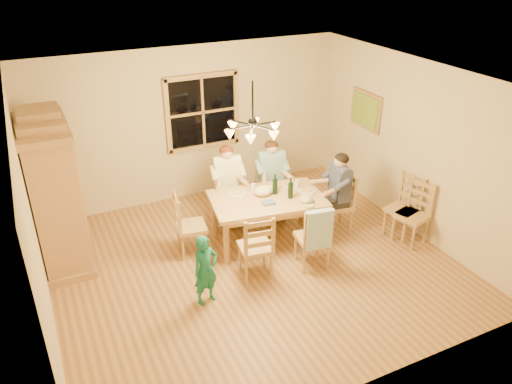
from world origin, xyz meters
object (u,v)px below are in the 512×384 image
chair_far_left (228,204)px  chair_end_left (192,235)px  adult_plaid_man (271,169)px  wine_bottle_b (291,188)px  chandelier (253,129)px  wine_bottle_a (275,184)px  chair_spare_back (401,218)px  dining_table (267,204)px  adult_woman (227,175)px  chair_near_right (312,247)px  armoire (55,195)px  adult_slate_man (339,183)px  child (205,270)px  chair_end_right (336,213)px  chair_spare_front (410,224)px  chair_far_right (271,198)px  chair_near_left (255,256)px

chair_far_left → chair_end_left: size_ratio=1.00×
adult_plaid_man → wine_bottle_b: 0.91m
chandelier → wine_bottle_b: size_ratio=2.33×
wine_bottle_a → chair_spare_back: bearing=-24.3°
dining_table → chair_end_left: bearing=171.0°
chandelier → dining_table: size_ratio=0.42×
adult_woman → chair_near_right: bearing=117.9°
armoire → chair_end_left: 2.00m
chair_far_left → adult_woman: bearing=106.1°
chandelier → adult_woman: chandelier is taller
adult_slate_man → adult_plaid_man: bearing=46.6°
child → chandelier: bearing=13.9°
dining_table → wine_bottle_a: (0.16, 0.06, 0.27)m
child → dining_table: bearing=20.8°
chair_near_right → adult_woman: (-0.58, 1.70, 0.54)m
armoire → chair_end_left: bearing=-21.0°
chair_end_right → child: (-2.52, -0.78, 0.19)m
chair_end_right → wine_bottle_b: size_ratio=3.00×
chair_near_right → chair_end_left: same height
chair_end_left → chair_spare_front: same height
chair_end_right → armoire: bearing=84.7°
armoire → adult_woman: (2.59, 0.01, -0.22)m
adult_slate_man → chair_spare_front: bearing=-124.6°
armoire → chair_spare_front: (4.87, -1.82, -0.75)m
chair_far_right → armoire: bearing=7.1°
chandelier → child: 1.89m
chair_near_left → wine_bottle_b: (0.85, 0.57, 0.62)m
adult_woman → adult_plaid_man: bearing=-180.0°
chair_end_right → wine_bottle_a: wine_bottle_a is taller
adult_woman → chair_near_left: bearing=90.0°
child → adult_slate_man: bearing=2.7°
chair_end_right → chair_spare_front: bearing=-124.6°
chair_end_left → chair_end_right: size_ratio=1.00×
adult_slate_man → child: adult_slate_man is taller
adult_slate_man → wine_bottle_a: size_ratio=2.65×
wine_bottle_a → chair_near_right: bearing=-82.0°
armoire → chair_end_right: bearing=-14.3°
adult_woman → chair_spare_front: adult_woman is taller
chair_near_right → chair_end_right: size_ratio=1.00×
chair_near_left → chair_spare_back: bearing=8.0°
wine_bottle_a → wine_bottle_b: bearing=-56.4°
chandelier → armoire: (-2.42, 1.32, -1.02)m
chair_far_left → chair_end_left: 1.09m
chair_near_left → adult_woman: size_ratio=1.13×
chandelier → chair_spare_front: bearing=-11.4°
chair_near_right → wine_bottle_a: (-0.13, 0.92, 0.62)m
chandelier → chair_near_left: chandelier is taller
wine_bottle_b → child: 1.91m
adult_woman → adult_plaid_man: same height
adult_slate_man → wine_bottle_b: size_ratio=2.65×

